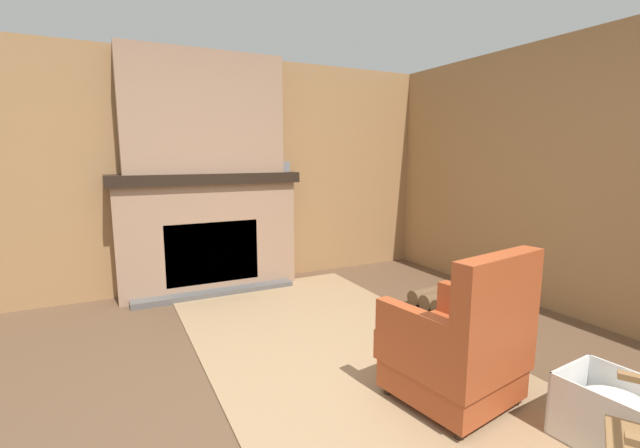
% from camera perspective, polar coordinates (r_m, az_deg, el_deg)
% --- Properties ---
extents(ground_plane, '(14.00, 14.00, 0.00)m').
position_cam_1_polar(ground_plane, '(2.66, -0.75, -24.34)').
color(ground_plane, brown).
extents(wood_panel_wall_left, '(0.06, 6.11, 2.52)m').
position_cam_1_polar(wood_panel_wall_left, '(4.87, -15.36, 6.48)').
color(wood_panel_wall_left, '#9E7247').
rests_on(wood_panel_wall_left, ground).
extents(wood_panel_wall_back, '(6.11, 0.09, 2.52)m').
position_cam_1_polar(wood_panel_wall_back, '(4.24, 35.64, 4.72)').
color(wood_panel_wall_back, '#9E7247').
rests_on(wood_panel_wall_back, ground).
extents(fireplace_hearth, '(0.53, 1.96, 1.27)m').
position_cam_1_polar(fireplace_hearth, '(4.75, -14.55, -1.21)').
color(fireplace_hearth, '#9E7A60').
rests_on(fireplace_hearth, ground).
extents(chimney_breast, '(0.28, 1.63, 1.23)m').
position_cam_1_polar(chimney_breast, '(4.70, -15.22, 14.04)').
color(chimney_breast, '#9E7A60').
rests_on(chimney_breast, fireplace_hearth).
extents(area_rug, '(4.19, 1.95, 0.01)m').
position_cam_1_polar(area_rug, '(3.19, 4.66, -18.04)').
color(area_rug, '#997A56').
rests_on(area_rug, ground).
extents(armchair, '(0.75, 0.76, 0.95)m').
position_cam_1_polar(armchair, '(2.72, 18.04, -15.48)').
color(armchair, '#A84723').
rests_on(armchair, ground).
extents(firewood_stack, '(0.49, 0.37, 0.16)m').
position_cam_1_polar(firewood_stack, '(4.34, 15.33, -9.79)').
color(firewood_stack, brown).
rests_on(firewood_stack, ground).
extents(laundry_basket, '(0.54, 0.44, 0.35)m').
position_cam_1_polar(laundry_basket, '(2.77, 34.95, -20.26)').
color(laundry_basket, white).
rests_on(laundry_basket, ground).
extents(oil_lamp_vase, '(0.10, 0.10, 0.24)m').
position_cam_1_polar(oil_lamp_vase, '(4.64, -21.27, 7.25)').
color(oil_lamp_vase, '#B24C42').
rests_on(oil_lamp_vase, fireplace_hearth).
extents(storage_case, '(0.15, 0.25, 0.12)m').
position_cam_1_polar(storage_case, '(4.95, -5.73, 7.62)').
color(storage_case, gray).
rests_on(storage_case, fireplace_hearth).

